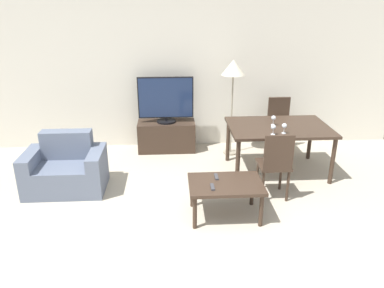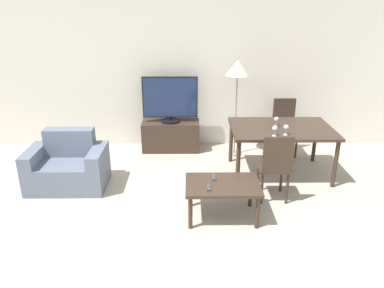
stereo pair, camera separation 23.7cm
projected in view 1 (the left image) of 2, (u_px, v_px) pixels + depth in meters
The scene contains 15 objects.
ground_plane at pixel (190, 268), 3.66m from camera, with size 18.00×18.00×0.00m, color #B2A893.
wall_back at pixel (179, 69), 6.32m from camera, with size 7.61×0.06×2.70m.
armchair at pixel (66, 170), 5.10m from camera, with size 1.05×0.68×0.77m.
tv_stand at pixel (167, 136), 6.44m from camera, with size 0.97×0.44×0.51m.
tv at pixel (166, 100), 6.20m from camera, with size 0.92×0.32×0.77m.
coffee_table at pixel (226, 187), 4.41m from camera, with size 0.87×0.60×0.45m.
dining_table at pixel (279, 131), 5.48m from camera, with size 1.46×1.01×0.73m.
dining_chair_near at pixel (275, 162), 4.76m from camera, with size 0.40×0.40×0.92m.
dining_chair_far at pixel (279, 122), 6.31m from camera, with size 0.40×0.40×0.92m.
floor_lamp at pixel (233, 72), 5.89m from camera, with size 0.37×0.37×1.57m.
remote_primary at pixel (212, 187), 4.27m from camera, with size 0.04×0.15×0.02m.
remote_secondary at pixel (216, 177), 4.52m from camera, with size 0.04×0.15×0.02m.
wine_glass_left at pixel (273, 128), 5.07m from camera, with size 0.07×0.07×0.15m.
wine_glass_center at pixel (273, 118), 5.46m from camera, with size 0.07×0.07×0.15m.
wine_glass_right at pixel (284, 126), 5.12m from camera, with size 0.07×0.07×0.15m.
Camera 1 is at (-0.16, -2.96, 2.47)m, focal length 35.00 mm.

